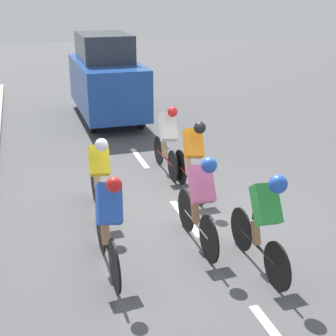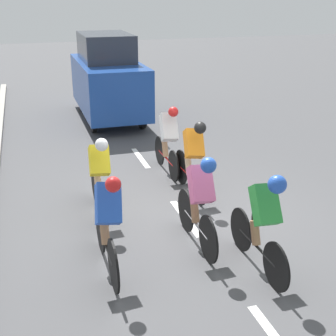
# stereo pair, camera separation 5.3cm
# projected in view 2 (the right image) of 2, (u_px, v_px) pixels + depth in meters

# --- Properties ---
(ground_plane) EXTENTS (60.00, 60.00, 0.00)m
(ground_plane) POSITION_uv_depth(u_px,v_px,m) (186.00, 219.00, 7.96)
(ground_plane) COLOR #4C4C4F
(lane_stripe_mid) EXTENTS (0.12, 1.40, 0.01)m
(lane_stripe_mid) POSITION_uv_depth(u_px,v_px,m) (185.00, 218.00, 7.99)
(lane_stripe_mid) COLOR white
(lane_stripe_mid) RESTS_ON ground
(lane_stripe_far) EXTENTS (0.12, 1.40, 0.01)m
(lane_stripe_far) POSITION_uv_depth(u_px,v_px,m) (140.00, 158.00, 10.85)
(lane_stripe_far) COLOR white
(lane_stripe_far) RESTS_ON ground
(cyclist_orange) EXTENTS (0.38, 1.72, 1.49)m
(cyclist_orange) POSITION_uv_depth(u_px,v_px,m) (193.00, 156.00, 8.63)
(cyclist_orange) COLOR black
(cyclist_orange) RESTS_ON ground
(cyclist_green) EXTENTS (0.35, 1.70, 1.51)m
(cyclist_green) POSITION_uv_depth(u_px,v_px,m) (264.00, 218.00, 6.21)
(cyclist_green) COLOR black
(cyclist_green) RESTS_ON ground
(cyclist_blue) EXTENTS (0.40, 1.74, 1.49)m
(cyclist_blue) POSITION_uv_depth(u_px,v_px,m) (108.00, 221.00, 6.22)
(cyclist_blue) COLOR black
(cyclist_blue) RESTS_ON ground
(cyclist_white) EXTENTS (0.37, 1.67, 1.49)m
(cyclist_white) POSITION_uv_depth(u_px,v_px,m) (168.00, 138.00, 9.66)
(cyclist_white) COLOR black
(cyclist_white) RESTS_ON ground
(cyclist_pink) EXTENTS (0.36, 1.67, 1.52)m
(cyclist_pink) POSITION_uv_depth(u_px,v_px,m) (200.00, 199.00, 6.82)
(cyclist_pink) COLOR black
(cyclist_pink) RESTS_ON ground
(cyclist_yellow) EXTENTS (0.36, 1.70, 1.46)m
(cyclist_yellow) POSITION_uv_depth(u_px,v_px,m) (99.00, 174.00, 7.84)
(cyclist_yellow) COLOR black
(cyclist_yellow) RESTS_ON ground
(support_car) EXTENTS (1.70, 4.10, 2.48)m
(support_car) POSITION_uv_depth(u_px,v_px,m) (108.00, 78.00, 13.75)
(support_car) COLOR black
(support_car) RESTS_ON ground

